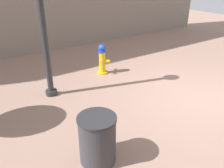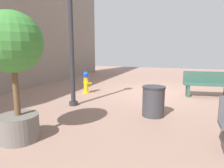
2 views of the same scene
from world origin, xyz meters
TOP-DOWN VIEW (x-y plane):
  - ground_plane at (0.00, 0.00)m, footprint 23.40×23.40m
  - fire_hydrant at (2.70, 1.10)m, footprint 0.37×0.37m
  - bench_near at (-1.87, 0.12)m, footprint 1.74×0.67m
  - planter_tree at (1.94, 5.41)m, footprint 1.13×1.13m
  - street_lamp at (2.24, 2.87)m, footprint 0.36×0.36m
  - trash_bin at (-0.31, 3.04)m, footprint 0.61×0.61m

SIDE VIEW (x-z plane):
  - ground_plane at x=0.00m, z-range 0.00..0.00m
  - trash_bin at x=-0.31m, z-range 0.00..0.81m
  - fire_hydrant at x=2.70m, z-range 0.00..0.89m
  - bench_near at x=-1.87m, z-range 0.02..0.97m
  - planter_tree at x=1.94m, z-range 0.38..2.85m
  - street_lamp at x=2.24m, z-range 0.46..4.19m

